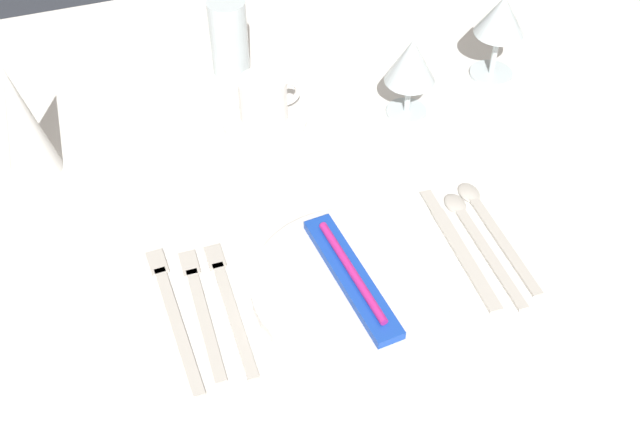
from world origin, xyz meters
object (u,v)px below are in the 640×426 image
(dinner_knife, at_px, (460,250))
(drink_tumbler, at_px, (229,42))
(fork_outer, at_px, (229,302))
(napkin_folded, at_px, (21,121))
(spoon_dessert, at_px, (489,222))
(coffee_cup_left, at_px, (264,99))
(toothbrush_package, at_px, (352,276))
(wine_glass_right, at_px, (411,64))
(dinner_plate, at_px, (351,285))
(spoon_soup, at_px, (475,234))
(fork_inner, at_px, (201,307))
(fork_salad, at_px, (173,312))
(wine_glass_centre, at_px, (501,20))

(dinner_knife, bearing_deg, drink_tumbler, 110.63)
(fork_outer, xyz_separation_m, napkin_folded, (-0.20, 0.33, 0.09))
(spoon_dessert, xyz_separation_m, coffee_cup_left, (-0.22, 0.31, 0.04))
(toothbrush_package, distance_m, napkin_folded, 0.50)
(drink_tumbler, bearing_deg, wine_glass_right, -40.28)
(dinner_plate, distance_m, spoon_soup, 0.19)
(dinner_plate, bearing_deg, fork_outer, 169.38)
(toothbrush_package, relative_size, fork_inner, 1.03)
(spoon_soup, height_order, wine_glass_right, wine_glass_right)
(fork_outer, distance_m, wine_glass_right, 0.46)
(fork_inner, bearing_deg, toothbrush_package, -9.79)
(fork_outer, distance_m, spoon_dessert, 0.36)
(dinner_knife, distance_m, drink_tumbler, 0.52)
(dinner_knife, bearing_deg, fork_outer, 177.22)
(wine_glass_right, distance_m, drink_tumbler, 0.30)
(drink_tumbler, bearing_deg, spoon_soup, -65.30)
(fork_outer, distance_m, spoon_soup, 0.34)
(dinner_knife, relative_size, spoon_dessert, 1.04)
(fork_inner, xyz_separation_m, dinner_knife, (0.34, -0.02, -0.00))
(dinner_plate, relative_size, wine_glass_right, 1.88)
(wine_glass_right, xyz_separation_m, drink_tumbler, (-0.23, 0.19, -0.04))
(spoon_soup, relative_size, coffee_cup_left, 2.21)
(dinner_plate, height_order, coffee_cup_left, coffee_cup_left)
(spoon_dessert, bearing_deg, dinner_plate, -167.78)
(toothbrush_package, bearing_deg, drink_tumbler, 92.91)
(fork_salad, relative_size, wine_glass_centre, 1.60)
(fork_outer, height_order, spoon_dessert, spoon_dessert)
(fork_salad, bearing_deg, dinner_knife, -3.39)
(dinner_knife, distance_m, spoon_dessert, 0.07)
(coffee_cup_left, relative_size, drink_tumbler, 0.74)
(fork_inner, height_order, napkin_folded, napkin_folded)
(fork_inner, height_order, drink_tumbler, drink_tumbler)
(spoon_dessert, height_order, wine_glass_centre, wine_glass_centre)
(spoon_dessert, xyz_separation_m, wine_glass_right, (-0.01, 0.26, 0.09))
(fork_inner, bearing_deg, spoon_soup, 0.23)
(fork_salad, distance_m, drink_tumbler, 0.50)
(toothbrush_package, distance_m, fork_outer, 0.15)
(spoon_soup, relative_size, napkin_folded, 1.21)
(dinner_plate, height_order, toothbrush_package, toothbrush_package)
(dinner_plate, xyz_separation_m, drink_tumbler, (-0.03, 0.50, 0.05))
(dinner_plate, xyz_separation_m, dinner_knife, (0.16, 0.01, -0.01))
(fork_outer, bearing_deg, coffee_cup_left, 66.66)
(dinner_knife, relative_size, coffee_cup_left, 2.29)
(dinner_plate, bearing_deg, fork_salad, 170.79)
(spoon_soup, distance_m, wine_glass_right, 0.28)
(napkin_folded, bearing_deg, fork_outer, -58.27)
(dinner_knife, relative_size, spoon_soup, 1.04)
(fork_inner, relative_size, drink_tumbler, 1.59)
(dinner_plate, xyz_separation_m, napkin_folded, (-0.35, 0.36, 0.08))
(spoon_soup, bearing_deg, napkin_folded, 149.16)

